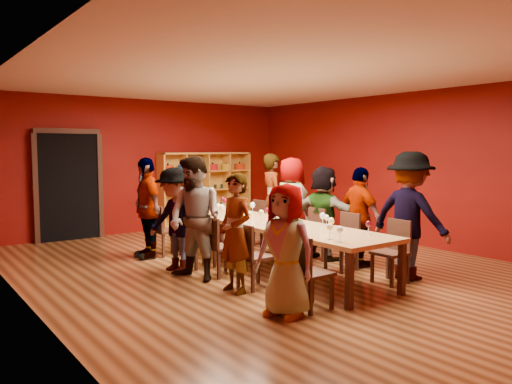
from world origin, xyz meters
The scene contains 51 objects.
room_shell centered at (0.00, 0.00, 1.50)m, with size 7.10×9.10×3.04m.
tasting_table centered at (0.00, 0.00, 0.70)m, with size 1.10×4.50×0.75m.
doorway centered at (-1.80, 4.43, 1.12)m, with size 1.40×0.17×2.30m.
shelving_unit centered at (1.40, 4.32, 0.98)m, with size 2.40×0.40×1.80m.
chair_person_left_0 centered at (-0.91, -1.88, 0.50)m, with size 0.42×0.42×0.89m.
person_left_0 centered at (-1.23, -1.88, 0.75)m, with size 0.74×0.40×1.51m, color #4E4E53.
chair_person_left_1 centered at (-0.91, -0.77, 0.50)m, with size 0.42×0.42×0.89m.
person_left_1 centered at (-1.16, -0.77, 0.79)m, with size 0.58×0.42×1.58m, color pink.
chair_person_left_2 centered at (-0.91, 0.06, 0.50)m, with size 0.42×0.42×0.89m.
person_left_2 centered at (-1.28, 0.06, 0.90)m, with size 0.87×0.48×1.79m, color #151D39.
chair_person_left_3 centered at (-0.91, 0.73, 0.50)m, with size 0.42×0.42×0.89m.
person_left_3 centered at (-1.26, 0.73, 0.80)m, with size 1.04×0.43×1.61m, color #151E3B.
chair_person_left_4 centered at (-0.91, 1.87, 0.50)m, with size 0.42×0.42×0.89m.
person_left_4 centered at (-1.22, 1.87, 0.87)m, with size 1.02×0.47×1.74m, color #49494D.
chair_person_right_0 centered at (0.91, -1.71, 0.50)m, with size 0.42×0.42×0.89m.
person_right_0 centered at (1.26, -1.71, 0.93)m, with size 1.20×0.49×1.85m, color #D08B98.
chair_person_right_1 centered at (0.91, -0.78, 0.50)m, with size 0.42×0.42×0.89m.
person_right_1 centered at (1.24, -0.78, 0.80)m, with size 0.94×0.43×1.60m, color #C88694.
chair_person_right_2 centered at (0.91, -0.03, 0.50)m, with size 0.42×0.42×0.89m.
person_right_2 centered at (1.17, -0.03, 0.80)m, with size 1.49×0.43×1.60m, color #5F91C4.
chair_person_right_3 centered at (0.91, 0.89, 0.50)m, with size 0.42×0.42×0.89m.
person_right_3 centered at (1.23, 0.89, 0.86)m, with size 0.84×0.46×1.73m, color #444549.
chair_person_right_4 centered at (0.91, 1.59, 0.50)m, with size 0.42×0.42×0.89m.
person_right_4 centered at (1.34, 1.59, 0.90)m, with size 0.65×0.48×1.79m, color #131435.
wine_glass_0 centered at (0.18, 0.27, 0.88)m, with size 0.07×0.07×0.18m.
wine_glass_1 centered at (0.33, -1.74, 0.89)m, with size 0.08×0.08×0.19m.
wine_glass_2 centered at (-0.32, 0.87, 0.91)m, with size 0.09×0.09×0.21m.
wine_glass_3 centered at (0.33, 1.77, 0.90)m, with size 0.08×0.08×0.21m.
wine_glass_4 centered at (0.30, -0.89, 0.90)m, with size 0.08×0.08×0.21m.
wine_glass_5 centered at (-0.13, 1.27, 0.88)m, with size 0.07×0.07×0.18m.
wine_glass_6 centered at (-0.34, -1.68, 0.90)m, with size 0.08×0.08×0.20m.
wine_glass_7 centered at (-0.35, 0.00, 0.88)m, with size 0.07×0.07×0.18m.
wine_glass_8 centered at (-0.33, 1.88, 0.91)m, with size 0.09×0.09×0.22m.
wine_glass_9 centered at (-0.31, 0.88, 0.90)m, with size 0.09×0.09×0.21m.
wine_glass_10 centered at (0.27, 0.17, 0.88)m, with size 0.07×0.07×0.18m.
wine_glass_11 centered at (0.28, -0.04, 0.89)m, with size 0.08×0.08×0.19m.
wine_glass_12 centered at (0.02, -1.35, 0.90)m, with size 0.08×0.08×0.21m.
wine_glass_13 centered at (-0.36, -1.88, 0.89)m, with size 0.08×0.08×0.20m.
wine_glass_14 centered at (0.00, -0.38, 0.91)m, with size 0.09×0.09×0.22m.
wine_glass_15 centered at (-0.36, -0.89, 0.89)m, with size 0.08×0.08×0.19m.
wine_glass_16 centered at (-0.33, -0.98, 0.90)m, with size 0.08×0.08×0.21m.
wine_glass_17 centered at (0.27, 0.81, 0.91)m, with size 0.09×0.09×0.22m.
wine_glass_18 centered at (0.38, 1.92, 0.91)m, with size 0.09×0.09×0.22m.
wine_glass_19 centered at (-0.26, -0.15, 0.91)m, with size 0.09×0.09×0.22m.
wine_glass_20 centered at (0.28, 1.04, 0.90)m, with size 0.08×0.08×0.20m.
wine_glass_21 centered at (0.34, -0.94, 0.88)m, with size 0.07×0.07×0.18m.
wine_glass_22 centered at (-0.29, 1.73, 0.88)m, with size 0.07×0.07×0.18m.
spittoon_bowl centered at (0.03, -0.34, 0.82)m, with size 0.31×0.31×0.17m, color silver.
carafe_a centered at (-0.27, 0.42, 0.86)m, with size 0.11×0.11×0.24m.
carafe_b centered at (0.25, -0.36, 0.88)m, with size 0.12×0.12×0.28m.
wine_bottle centered at (0.18, 1.97, 0.88)m, with size 0.09×0.09×0.35m.
Camera 1 is at (-4.79, -6.13, 1.90)m, focal length 35.00 mm.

